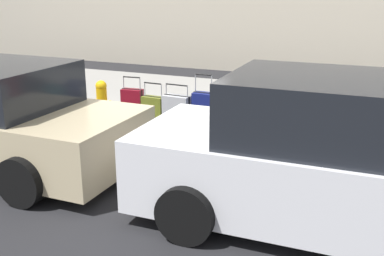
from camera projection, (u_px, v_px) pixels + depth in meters
The scene contains 14 objects.
ground_plane at pixel (141, 140), 8.12m from camera, with size 40.00×40.00×0.00m, color black.
sidewalk_curb at pixel (195, 104), 10.30m from camera, with size 18.00×5.00×0.14m, color gray.
suitcase_olive_0 at pixel (349, 133), 7.15m from camera, with size 0.40×0.25×0.87m.
suitcase_maroon_1 at pixel (320, 130), 7.37m from camera, with size 0.38×0.25×0.74m.
suitcase_red_2 at pixel (292, 120), 7.51m from camera, with size 0.43×0.22×0.80m.
suitcase_black_3 at pixel (259, 120), 7.62m from camera, with size 0.51×0.27×0.98m.
suitcase_teal_4 at pixel (229, 119), 7.88m from camera, with size 0.49×0.25×0.62m.
suitcase_navy_5 at pixel (203, 112), 8.04m from camera, with size 0.36×0.23×1.03m.
suitcase_silver_6 at pixel (177, 113), 8.18m from camera, with size 0.49×0.27×0.82m.
suitcase_olive_7 at pixel (154, 111), 8.44m from camera, with size 0.42×0.21×0.80m.
suitcase_maroon_8 at pixel (133, 106), 8.62m from camera, with size 0.40×0.22×0.87m.
fire_hydrant at pixel (102, 99), 8.80m from camera, with size 0.39×0.21×0.75m.
bollard_post at pixel (66, 100), 8.95m from camera, with size 0.13×0.13×0.67m, color brown.
parked_car_white_0 at pixel (333, 161), 5.00m from camera, with size 4.37×2.05×1.71m.
Camera 1 is at (-3.82, 6.74, 2.61)m, focal length 43.47 mm.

